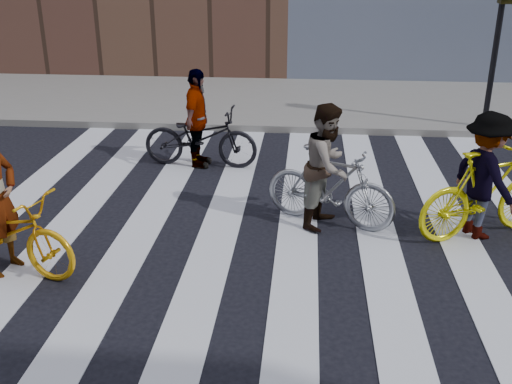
# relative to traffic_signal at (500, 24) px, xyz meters

# --- Properties ---
(ground) EXTENTS (100.00, 100.00, 0.00)m
(ground) POSITION_rel_traffic_signal_xyz_m (-4.40, -5.32, -2.28)
(ground) COLOR black
(ground) RESTS_ON ground
(sidewalk_far) EXTENTS (100.00, 5.00, 0.15)m
(sidewalk_far) POSITION_rel_traffic_signal_xyz_m (-4.40, 2.18, -2.20)
(sidewalk_far) COLOR gray
(sidewalk_far) RESTS_ON ground
(zebra_crosswalk) EXTENTS (8.25, 10.00, 0.01)m
(zebra_crosswalk) POSITION_rel_traffic_signal_xyz_m (-4.40, -5.32, -2.27)
(zebra_crosswalk) COLOR silver
(zebra_crosswalk) RESTS_ON ground
(traffic_signal) EXTENTS (0.22, 0.42, 3.33)m
(traffic_signal) POSITION_rel_traffic_signal_xyz_m (0.00, 0.00, 0.00)
(traffic_signal) COLOR black
(traffic_signal) RESTS_ON ground
(bike_yellow_left) EXTENTS (2.11, 1.20, 1.05)m
(bike_yellow_left) POSITION_rel_traffic_signal_xyz_m (-7.36, -6.47, -1.75)
(bike_yellow_left) COLOR orange
(bike_yellow_left) RESTS_ON ground
(bike_silver_mid) EXTENTS (1.97, 1.21, 1.14)m
(bike_silver_mid) POSITION_rel_traffic_signal_xyz_m (-3.41, -4.77, -1.71)
(bike_silver_mid) COLOR #9A9EA4
(bike_silver_mid) RESTS_ON ground
(bike_yellow_right) EXTENTS (2.14, 1.41, 1.25)m
(bike_yellow_right) POSITION_rel_traffic_signal_xyz_m (-1.33, -4.97, -1.65)
(bike_yellow_right) COLOR yellow
(bike_yellow_right) RESTS_ON ground
(bike_dark_rear) EXTENTS (2.11, 0.86, 1.08)m
(bike_dark_rear) POSITION_rel_traffic_signal_xyz_m (-5.67, -2.50, -1.74)
(bike_dark_rear) COLOR black
(bike_dark_rear) RESTS_ON ground
(rider_mid) EXTENTS (0.94, 1.05, 1.77)m
(rider_mid) POSITION_rel_traffic_signal_xyz_m (-3.46, -4.77, -1.40)
(rider_mid) COLOR slate
(rider_mid) RESTS_ON ground
(rider_right) EXTENTS (1.06, 1.30, 1.75)m
(rider_right) POSITION_rel_traffic_signal_xyz_m (-1.38, -4.97, -1.41)
(rider_right) COLOR slate
(rider_right) RESTS_ON ground
(rider_rear) EXTENTS (0.50, 1.06, 1.76)m
(rider_rear) POSITION_rel_traffic_signal_xyz_m (-5.72, -2.50, -1.40)
(rider_rear) COLOR slate
(rider_rear) RESTS_ON ground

